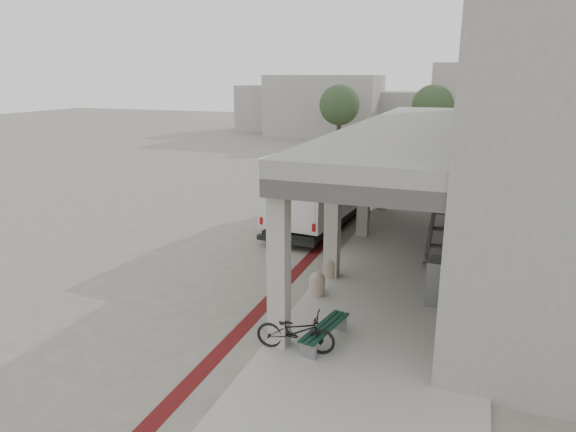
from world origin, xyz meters
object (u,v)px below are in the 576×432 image
at_px(fedex_truck, 323,185).
at_px(utility_cabinet, 438,282).
at_px(bench, 325,331).
at_px(bicycle_black, 296,331).

distance_m(fedex_truck, utility_cabinet, 7.65).
height_order(fedex_truck, utility_cabinet, fedex_truck).
xyz_separation_m(bench, utility_cabinet, (2.03, 2.83, 0.28)).
height_order(bench, bicycle_black, bicycle_black).
xyz_separation_m(fedex_truck, bicycle_black, (2.20, -9.29, -1.00)).
relative_size(fedex_truck, utility_cabinet, 6.25).
bearing_deg(utility_cabinet, bench, -121.27).
relative_size(fedex_truck, bench, 4.18).
height_order(bench, utility_cabinet, utility_cabinet).
bearing_deg(bench, utility_cabinet, 65.86).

